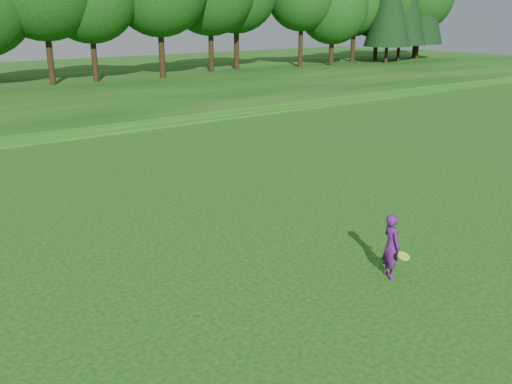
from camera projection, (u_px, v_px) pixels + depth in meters
ground at (341, 280)px, 13.49m from camera, size 140.00×140.00×0.00m
walking_path at (59, 137)px, 28.75m from camera, size 130.00×1.60×0.04m
woman at (391, 246)px, 13.45m from camera, size 0.54×0.95×1.58m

